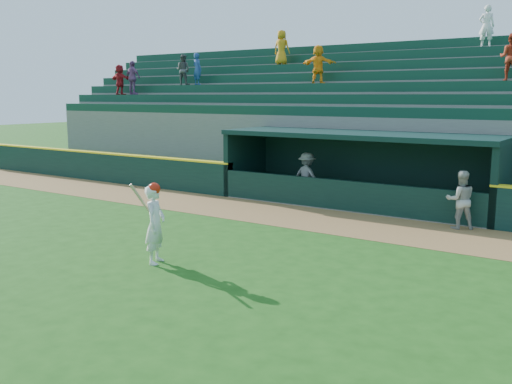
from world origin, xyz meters
TOP-DOWN VIEW (x-y plane):
  - ground at (0.00, 0.00)m, footprint 120.00×120.00m
  - warning_track at (0.00, 4.90)m, footprint 40.00×3.00m
  - field_wall_left at (-12.25, 6.55)m, footprint 15.50×0.30m
  - wall_stripe_left at (-12.25, 6.55)m, footprint 15.50×0.32m
  - dugout_player_front at (3.83, 6.07)m, footprint 1.00×0.93m
  - dugout_player_inside at (-1.90, 7.62)m, footprint 1.17×0.79m
  - dugout at (0.00, 8.00)m, footprint 9.40×2.80m
  - stands at (-0.01, 12.57)m, footprint 34.50×6.25m
  - batter_at_plate at (-0.84, -1.11)m, footprint 0.63×0.83m

SIDE VIEW (x-z plane):
  - ground at x=0.00m, z-range 0.00..0.00m
  - warning_track at x=0.00m, z-range 0.00..0.01m
  - field_wall_left at x=-12.25m, z-range 0.00..1.20m
  - dugout_player_front at x=3.83m, z-range 0.00..1.64m
  - dugout_player_inside at x=-1.90m, z-range 0.00..1.69m
  - batter_at_plate at x=-0.84m, z-range 0.00..1.82m
  - wall_stripe_left at x=-12.25m, z-range 1.20..1.26m
  - dugout at x=0.00m, z-range 0.13..2.59m
  - stands at x=-0.01m, z-range -1.31..6.10m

